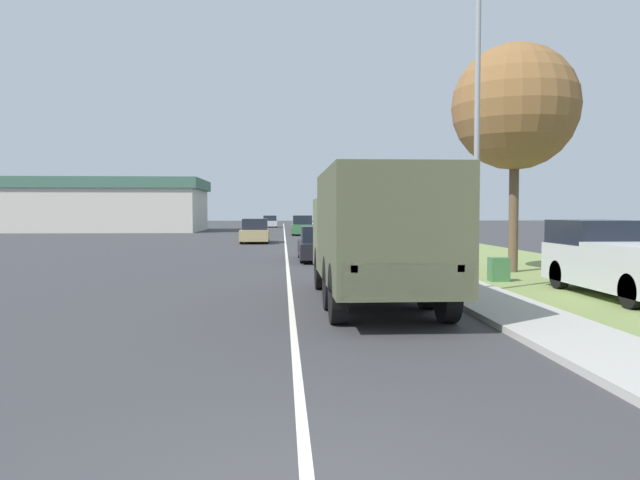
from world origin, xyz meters
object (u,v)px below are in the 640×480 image
at_px(lamp_post, 470,98).
at_px(car_second_ahead, 255,232).
at_px(military_truck, 375,231).
at_px(car_nearest_ahead, 322,245).
at_px(car_third_ahead, 302,226).
at_px(pickup_truck, 621,260).
at_px(car_farthest_ahead, 270,222).
at_px(car_fourth_ahead, 301,224).

bearing_deg(lamp_post, car_second_ahead, 104.45).
height_order(military_truck, car_nearest_ahead, military_truck).
xyz_separation_m(car_third_ahead, lamp_post, (3.04, -38.16, 4.20)).
distance_m(pickup_truck, lamp_post, 5.44).
xyz_separation_m(military_truck, car_second_ahead, (-3.86, 27.33, -0.93)).
height_order(car_second_ahead, car_farthest_ahead, car_second_ahead).
xyz_separation_m(car_fourth_ahead, car_farthest_ahead, (-3.61, 11.64, -0.01)).
relative_size(car_fourth_ahead, car_farthest_ahead, 1.08).
height_order(military_truck, car_fourth_ahead, military_truck).
bearing_deg(car_third_ahead, military_truck, -89.51).
bearing_deg(car_nearest_ahead, car_farthest_ahead, 93.47).
distance_m(military_truck, car_third_ahead, 40.07).
bearing_deg(car_fourth_ahead, military_truck, -89.96).
xyz_separation_m(car_second_ahead, car_farthest_ahead, (0.21, 39.04, -0.03)).
relative_size(car_second_ahead, car_third_ahead, 1.10).
xyz_separation_m(military_truck, car_farthest_ahead, (-3.65, 66.37, -0.96)).
distance_m(car_nearest_ahead, car_third_ahead, 27.37).
bearing_deg(car_farthest_ahead, lamp_post, -84.38).
bearing_deg(car_fourth_ahead, car_third_ahead, -91.16).
xyz_separation_m(military_truck, car_nearest_ahead, (-0.39, 12.69, -0.98)).
relative_size(car_third_ahead, lamp_post, 0.47).
relative_size(military_truck, lamp_post, 0.93).
height_order(car_third_ahead, pickup_truck, pickup_truck).
xyz_separation_m(car_second_ahead, lamp_post, (6.56, -25.44, 4.25)).
bearing_deg(car_farthest_ahead, car_third_ahead, -82.83).
relative_size(car_nearest_ahead, car_fourth_ahead, 1.05).
bearing_deg(car_second_ahead, military_truck, -81.97).
bearing_deg(car_fourth_ahead, pickup_truck, -83.40).
bearing_deg(car_farthest_ahead, car_fourth_ahead, -72.79).
bearing_deg(military_truck, lamp_post, 35.08).
xyz_separation_m(car_nearest_ahead, car_fourth_ahead, (0.35, 42.04, 0.03)).
distance_m(car_fourth_ahead, pickup_truck, 54.17).
xyz_separation_m(pickup_truck, lamp_post, (-3.48, 0.98, 4.06)).
bearing_deg(car_second_ahead, car_fourth_ahead, 82.07).
bearing_deg(lamp_post, car_farthest_ahead, 95.62).
relative_size(car_fourth_ahead, pickup_truck, 0.87).
height_order(car_fourth_ahead, car_farthest_ahead, car_fourth_ahead).
height_order(car_nearest_ahead, car_farthest_ahead, car_farthest_ahead).
distance_m(military_truck, car_nearest_ahead, 12.73).
bearing_deg(car_fourth_ahead, car_second_ahead, -97.93).
relative_size(military_truck, car_nearest_ahead, 1.61).
xyz_separation_m(car_second_ahead, pickup_truck, (10.04, -26.42, 0.19)).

